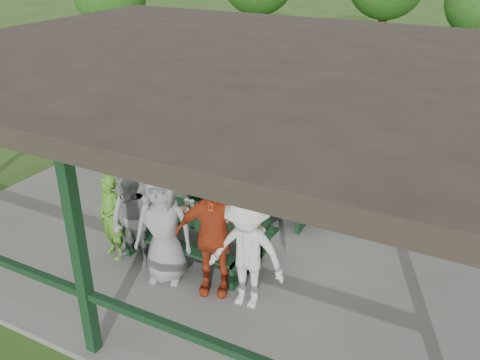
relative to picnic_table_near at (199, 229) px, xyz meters
The scene contains 15 objects.
ground 1.33m from the picnic_table_near, 91.36° to the left, with size 90.00×90.00×0.00m, color #2C571B.
concrete_slab 1.31m from the picnic_table_near, 91.36° to the left, with size 10.00×8.00×0.10m, color slate.
pavilion_structure 2.86m from the picnic_table_near, 91.36° to the left, with size 10.60×8.60×3.24m.
picnic_table_near is the anchor object (origin of this frame).
picnic_table_far 2.00m from the picnic_table_near, 86.67° to the left, with size 2.70×1.39×0.75m.
table_setting 0.34m from the picnic_table_near, 164.87° to the left, with size 2.36×0.45×0.10m.
contestant_green 1.47m from the picnic_table_near, 148.56° to the right, with size 0.55×0.36×1.50m, color #5A9F2B.
contestant_grey_left 1.14m from the picnic_table_near, 134.34° to the right, with size 0.79×0.61×1.62m, color #949497.
contestant_grey_mid 0.98m from the picnic_table_near, 95.11° to the right, with size 0.90×0.58×1.84m, color #99999B.
contestant_red 1.18m from the picnic_table_near, 46.39° to the right, with size 1.12×0.47×1.92m, color #BC3D1C.
contestant_white_fedora 1.63m from the picnic_table_near, 31.75° to the right, with size 1.19×0.75×1.83m.
spectator_lblue 2.86m from the picnic_table_near, 95.00° to the left, with size 1.50×0.48×1.62m, color #7E9EC3.
spectator_blue 3.80m from the picnic_table_near, 112.52° to the left, with size 0.72×0.47×1.98m, color #3D4C9E.
spectator_grey 3.30m from the picnic_table_near, 62.98° to the left, with size 0.70×0.54×1.43m, color gray.
farm_trailer 8.44m from the picnic_table_near, 96.72° to the left, with size 4.25×2.81×1.50m.
Camera 1 is at (4.09, -7.43, 5.05)m, focal length 38.00 mm.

